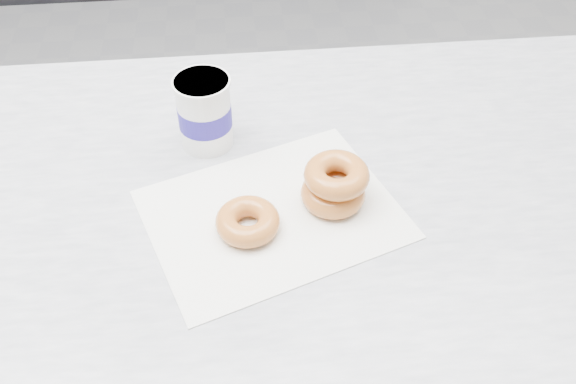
{
  "coord_description": "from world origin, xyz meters",
  "views": [
    {
      "loc": [
        0.31,
        -1.26,
        1.55
      ],
      "look_at": [
        0.37,
        -0.62,
        0.92
      ],
      "focal_mm": 40.0,
      "sensor_mm": 36.0,
      "label": 1
    }
  ],
  "objects_px": {
    "counter": "(93,374)",
    "donut_single": "(248,221)",
    "donut_stack": "(335,184)",
    "coffee_cup": "(205,112)"
  },
  "relations": [
    {
      "from": "donut_single",
      "to": "coffee_cup",
      "type": "xyz_separation_m",
      "value": [
        -0.05,
        0.19,
        0.04
      ]
    },
    {
      "from": "donut_stack",
      "to": "donut_single",
      "type": "bearing_deg",
      "value": -160.85
    },
    {
      "from": "donut_single",
      "to": "coffee_cup",
      "type": "relative_size",
      "value": 0.76
    },
    {
      "from": "donut_stack",
      "to": "coffee_cup",
      "type": "relative_size",
      "value": 1.12
    },
    {
      "from": "counter",
      "to": "donut_single",
      "type": "distance_m",
      "value": 0.56
    },
    {
      "from": "donut_single",
      "to": "donut_stack",
      "type": "distance_m",
      "value": 0.13
    },
    {
      "from": "donut_single",
      "to": "counter",
      "type": "bearing_deg",
      "value": 167.96
    },
    {
      "from": "donut_stack",
      "to": "coffee_cup",
      "type": "xyz_separation_m",
      "value": [
        -0.18,
        0.15,
        0.03
      ]
    },
    {
      "from": "coffee_cup",
      "to": "donut_stack",
      "type": "bearing_deg",
      "value": -42.78
    },
    {
      "from": "counter",
      "to": "coffee_cup",
      "type": "relative_size",
      "value": 26.23
    }
  ]
}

